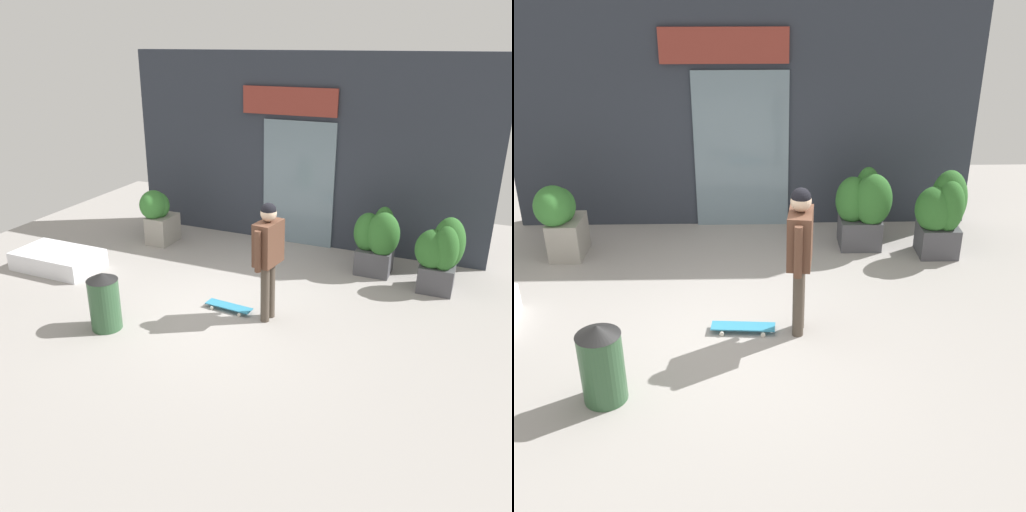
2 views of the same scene
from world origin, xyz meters
TOP-DOWN VIEW (x-y plane):
  - ground_plane at (0.00, 0.00)m, footprint 12.00×12.00m
  - building_facade at (-0.00, 3.23)m, footprint 7.14×0.31m
  - skateboarder at (0.67, -0.09)m, footprint 0.32×0.65m
  - skateboard at (0.03, -0.08)m, footprint 0.76×0.28m
  - planter_box_left at (2.85, 1.91)m, footprint 0.75×0.63m
  - planter_box_right at (-2.58, 1.97)m, footprint 0.60×0.73m
  - planter_box_mid at (1.76, 2.20)m, footprint 0.80×0.64m
  - trash_bin at (-1.33, -1.27)m, footprint 0.44×0.44m

SIDE VIEW (x-z plane):
  - ground_plane at x=0.00m, z-range 0.00..0.00m
  - skateboard at x=0.03m, z-range 0.02..0.10m
  - trash_bin at x=-1.33m, z-range 0.00..0.86m
  - planter_box_right at x=-2.58m, z-range 0.05..1.15m
  - planter_box_mid at x=1.76m, z-range 0.04..1.24m
  - planter_box_left at x=2.85m, z-range 0.05..1.30m
  - skateboarder at x=0.67m, z-range 0.22..2.00m
  - building_facade at x=0.00m, z-range -0.01..3.65m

